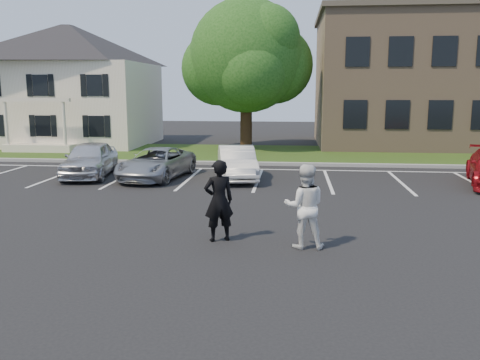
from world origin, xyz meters
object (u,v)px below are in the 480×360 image
object	(u,v)px
house	(70,85)
man_white_shirt	(305,206)
tree	(248,59)
car_silver_west	(90,159)
car_silver_minivan	(156,163)
man_black_suit	(219,201)
car_white_sedan	(237,163)

from	to	relation	value
house	man_white_shirt	world-z (taller)	house
tree	car_silver_west	world-z (taller)	tree
tree	car_silver_minivan	size ratio (longest dim) A/B	1.98
house	man_black_suit	size ratio (longest dim) A/B	5.22
house	tree	distance (m)	11.89
car_silver_west	man_black_suit	bearing A→B (deg)	-59.51
house	man_white_shirt	xyz separation A→B (m)	(14.66, -20.66, -2.86)
man_black_suit	house	bearing A→B (deg)	-81.95
tree	man_black_suit	bearing A→B (deg)	-87.04
car_silver_west	car_silver_minivan	distance (m)	2.89
house	car_white_sedan	xyz separation A→B (m)	(12.13, -11.85, -3.17)
man_white_shirt	man_black_suit	bearing A→B (deg)	-11.53
man_black_suit	car_white_sedan	size ratio (longest dim) A/B	0.49
car_silver_west	car_white_sedan	bearing A→B (deg)	-7.44
car_silver_west	tree	bearing A→B (deg)	53.13
man_black_suit	man_white_shirt	world-z (taller)	man_black_suit
man_black_suit	car_silver_west	xyz separation A→B (m)	(-6.65, 8.45, -0.26)
house	car_silver_west	world-z (taller)	house
tree	house	bearing A→B (deg)	171.82
house	car_silver_west	distance (m)	13.65
house	car_silver_minivan	xyz separation A→B (m)	(8.86, -12.05, -3.21)
car_silver_west	car_white_sedan	distance (m)	6.16
house	car_white_sedan	distance (m)	17.25
tree	man_white_shirt	xyz separation A→B (m)	(2.99, -18.98, -4.38)
tree	car_silver_west	size ratio (longest dim) A/B	2.05
man_black_suit	car_white_sedan	xyz separation A→B (m)	(-0.50, 8.48, -0.32)
car_silver_minivan	house	bearing A→B (deg)	135.62
house	tree	xyz separation A→B (m)	(11.67, -1.68, 1.52)
tree	man_black_suit	xyz separation A→B (m)	(0.96, -18.65, -4.36)
house	man_black_suit	xyz separation A→B (m)	(12.63, -20.33, -2.84)
man_white_shirt	car_silver_minivan	bearing A→B (deg)	-58.39
man_black_suit	car_white_sedan	distance (m)	8.50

